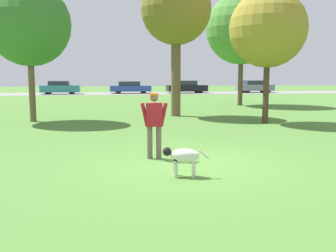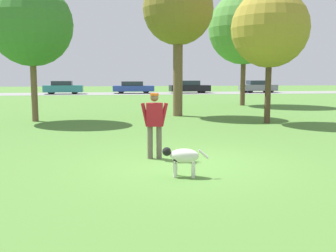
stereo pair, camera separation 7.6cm
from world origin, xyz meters
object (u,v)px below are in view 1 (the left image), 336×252
(parked_car_teal, at_px, (60,88))
(parked_car_grey, at_px, (255,87))
(tree_near_right, at_px, (268,29))
(parked_car_black, at_px, (187,87))
(dog, at_px, (183,157))
(frisbee, at_px, (178,153))
(tree_near_left, at_px, (29,25))
(tree_mid_center, at_px, (176,11))
(tree_far_right, at_px, (242,29))
(parked_car_blue, at_px, (130,87))
(person, at_px, (154,121))

(parked_car_teal, distance_m, parked_car_grey, 21.05)
(tree_near_right, height_order, parked_car_black, tree_near_right)
(dog, relative_size, frisbee, 3.33)
(tree_near_left, height_order, parked_car_teal, tree_near_left)
(tree_mid_center, height_order, parked_car_teal, tree_mid_center)
(tree_far_right, relative_size, parked_car_grey, 1.83)
(dog, height_order, parked_car_grey, parked_car_grey)
(tree_far_right, height_order, tree_near_left, tree_far_right)
(parked_car_teal, bearing_deg, tree_mid_center, -71.09)
(tree_near_right, distance_m, parked_car_blue, 27.31)
(tree_near_right, bearing_deg, tree_near_left, 168.55)
(parked_car_grey, bearing_deg, tree_mid_center, -119.00)
(dog, bearing_deg, tree_near_right, -107.12)
(dog, height_order, tree_near_right, tree_near_right)
(tree_near_right, bearing_deg, parked_car_blue, 99.04)
(person, xyz_separation_m, tree_near_left, (-4.34, 8.25, 3.15))
(tree_far_right, distance_m, parked_car_teal, 22.10)
(tree_far_right, bearing_deg, dog, -112.01)
(tree_near_right, bearing_deg, tree_far_right, 77.65)
(tree_far_right, bearing_deg, person, -115.34)
(tree_far_right, distance_m, tree_near_right, 9.57)
(parked_car_blue, bearing_deg, parked_car_grey, 1.20)
(tree_mid_center, height_order, parked_car_blue, tree_mid_center)
(tree_near_left, bearing_deg, parked_car_blue, 77.68)
(tree_near_right, bearing_deg, parked_car_black, 86.06)
(parked_car_teal, relative_size, parked_car_grey, 1.00)
(tree_near_right, xyz_separation_m, parked_car_teal, (-11.51, 26.22, -3.17))
(dog, height_order, parked_car_black, parked_car_black)
(tree_mid_center, relative_size, parked_car_black, 1.54)
(parked_car_black, bearing_deg, tree_near_left, -117.04)
(parked_car_grey, bearing_deg, tree_near_right, -109.93)
(dog, distance_m, parked_car_teal, 34.88)
(dog, bearing_deg, frisbee, -82.79)
(person, bearing_deg, parked_car_black, 81.97)
(parked_car_black, relative_size, parked_car_grey, 1.11)
(tree_near_right, height_order, parked_car_grey, tree_near_right)
(tree_mid_center, distance_m, parked_car_blue, 23.86)
(tree_mid_center, bearing_deg, parked_car_grey, 61.15)
(parked_car_teal, bearing_deg, parked_car_black, 1.06)
(tree_near_left, relative_size, parked_car_black, 1.33)
(dog, distance_m, tree_far_right, 19.23)
(frisbee, relative_size, tree_near_left, 0.05)
(parked_car_black, bearing_deg, tree_mid_center, -104.31)
(tree_far_right, relative_size, tree_mid_center, 1.07)
(dog, distance_m, frisbee, 2.36)
(tree_near_right, height_order, parked_car_teal, tree_near_right)
(person, relative_size, parked_car_teal, 0.40)
(frisbee, xyz_separation_m, tree_mid_center, (1.45, 9.08, 5.00))
(parked_car_black, bearing_deg, dog, -103.17)
(frisbee, height_order, tree_mid_center, tree_mid_center)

